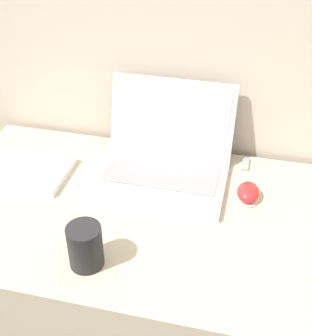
{
  "coord_description": "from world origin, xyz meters",
  "views": [
    {
      "loc": [
        0.19,
        -0.56,
        1.55
      ],
      "look_at": [
        -0.04,
        0.39,
        0.83
      ],
      "focal_mm": 50.0,
      "sensor_mm": 36.0,
      "label": 1
    }
  ],
  "objects_px": {
    "computer_mouse": "(248,193)",
    "usb_stick": "(245,164)",
    "external_keyboard": "(4,167)",
    "laptop": "(164,158)",
    "drink_cup": "(85,246)"
  },
  "relations": [
    {
      "from": "computer_mouse",
      "to": "usb_stick",
      "type": "relative_size",
      "value": 1.41
    },
    {
      "from": "computer_mouse",
      "to": "external_keyboard",
      "type": "height_order",
      "value": "computer_mouse"
    },
    {
      "from": "laptop",
      "to": "computer_mouse",
      "type": "xyz_separation_m",
      "value": [
        0.24,
        -0.06,
        -0.03
      ]
    },
    {
      "from": "computer_mouse",
      "to": "external_keyboard",
      "type": "distance_m",
      "value": 0.7
    },
    {
      "from": "usb_stick",
      "to": "laptop",
      "type": "bearing_deg",
      "value": -158.24
    },
    {
      "from": "drink_cup",
      "to": "computer_mouse",
      "type": "xyz_separation_m",
      "value": [
        0.34,
        0.32,
        -0.04
      ]
    },
    {
      "from": "drink_cup",
      "to": "external_keyboard",
      "type": "distance_m",
      "value": 0.46
    },
    {
      "from": "laptop",
      "to": "computer_mouse",
      "type": "distance_m",
      "value": 0.25
    },
    {
      "from": "external_keyboard",
      "to": "usb_stick",
      "type": "bearing_deg",
      "value": 15.33
    },
    {
      "from": "drink_cup",
      "to": "computer_mouse",
      "type": "height_order",
      "value": "drink_cup"
    },
    {
      "from": "drink_cup",
      "to": "computer_mouse",
      "type": "relative_size",
      "value": 1.25
    },
    {
      "from": "external_keyboard",
      "to": "drink_cup",
      "type": "bearing_deg",
      "value": -38.21
    },
    {
      "from": "drink_cup",
      "to": "external_keyboard",
      "type": "relative_size",
      "value": 0.28
    },
    {
      "from": "laptop",
      "to": "computer_mouse",
      "type": "bearing_deg",
      "value": -14.18
    },
    {
      "from": "drink_cup",
      "to": "computer_mouse",
      "type": "bearing_deg",
      "value": 43.39
    }
  ]
}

